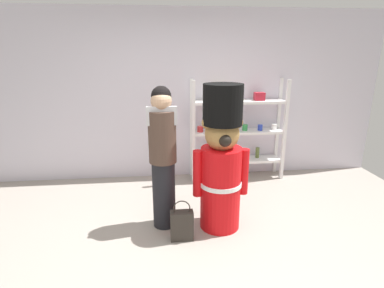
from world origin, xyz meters
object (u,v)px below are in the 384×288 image
at_px(merchandise_shelf, 237,130).
at_px(shopping_bag, 182,225).
at_px(teddy_bear_guard, 221,162).
at_px(person_shopper, 163,155).

bearing_deg(merchandise_shelf, shopping_bag, -121.04).
xyz_separation_m(teddy_bear_guard, shopping_bag, (-0.46, -0.22, -0.63)).
xyz_separation_m(merchandise_shelf, person_shopper, (-1.19, -1.35, 0.08)).
height_order(teddy_bear_guard, person_shopper, teddy_bear_guard).
xyz_separation_m(merchandise_shelf, shopping_bag, (-1.00, -1.67, -0.62)).
height_order(merchandise_shelf, teddy_bear_guard, teddy_bear_guard).
relative_size(teddy_bear_guard, person_shopper, 1.02).
bearing_deg(merchandise_shelf, person_shopper, -131.25).
bearing_deg(shopping_bag, teddy_bear_guard, 26.01).
bearing_deg(shopping_bag, merchandise_shelf, 58.96).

